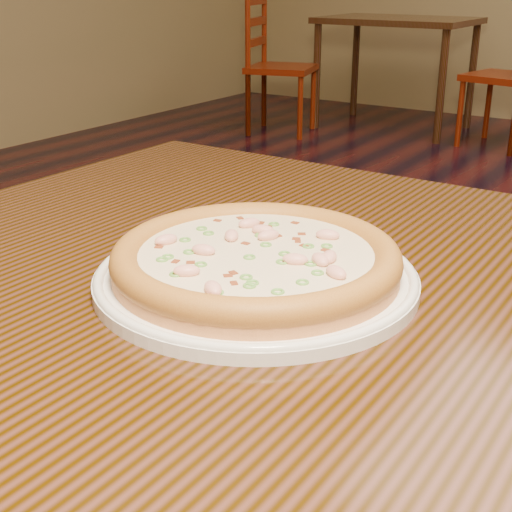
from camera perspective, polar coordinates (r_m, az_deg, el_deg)
The scene contains 5 objects.
hero_table at distance 0.73m, azimuth 10.20°, elevation -10.15°, with size 1.20×0.80×0.75m.
plate at distance 0.69m, azimuth 0.00°, elevation -1.64°, with size 0.31×0.31×0.02m.
pizza at distance 0.69m, azimuth 0.00°, elevation -0.23°, with size 0.28×0.28×0.03m.
bg_table_left at distance 5.17m, azimuth 11.24°, elevation 17.16°, with size 1.00×0.70×0.75m.
chair_a at distance 4.97m, azimuth 1.43°, elevation 14.88°, with size 0.52×0.52×0.95m.
Camera 1 is at (0.28, -1.04, 1.03)m, focal length 50.00 mm.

